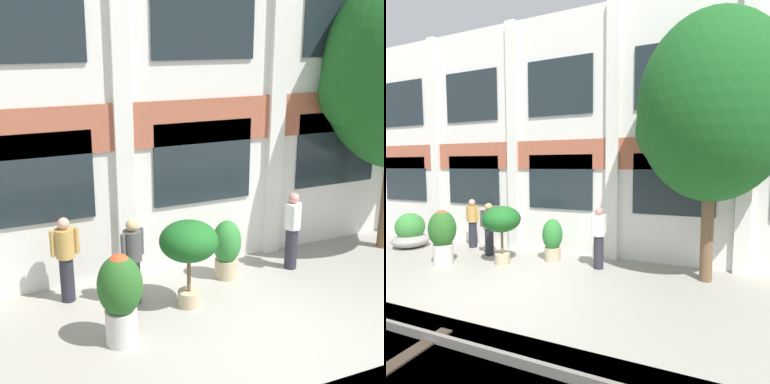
% 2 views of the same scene
% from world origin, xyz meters
% --- Properties ---
extents(ground_plane, '(80.00, 80.00, 0.00)m').
position_xyz_m(ground_plane, '(0.00, 0.00, 0.00)').
color(ground_plane, '#9E998E').
extents(apartment_facade, '(17.28, 0.64, 7.35)m').
position_xyz_m(apartment_facade, '(-0.00, 3.17, 3.67)').
color(apartment_facade, silver).
rests_on(apartment_facade, ground).
extents(potted_plant_fluted_column, '(0.72, 0.72, 1.54)m').
position_xyz_m(potted_plant_fluted_column, '(-2.50, 0.61, 0.89)').
color(potted_plant_fluted_column, beige).
rests_on(potted_plant_fluted_column, ground).
extents(potted_plant_glazed_jar, '(0.58, 0.58, 1.22)m').
position_xyz_m(potted_plant_glazed_jar, '(0.14, 2.09, 0.64)').
color(potted_plant_glazed_jar, tan).
rests_on(potted_plant_glazed_jar, ground).
extents(potted_plant_tall_urn, '(1.06, 1.06, 1.63)m').
position_xyz_m(potted_plant_tall_urn, '(-1.03, 1.30, 1.21)').
color(potted_plant_tall_urn, tan).
rests_on(potted_plant_tall_urn, ground).
extents(resident_by_doorway, '(0.34, 0.48, 1.66)m').
position_xyz_m(resident_by_doorway, '(1.60, 1.94, 0.89)').
color(resident_by_doorway, '#282833').
rests_on(resident_by_doorway, ground).
extents(resident_watching_tracks, '(0.53, 0.34, 1.64)m').
position_xyz_m(resident_watching_tracks, '(-3.01, 2.38, 0.88)').
color(resident_watching_tracks, '#282833').
rests_on(resident_watching_tracks, ground).
extents(resident_near_plants, '(0.49, 0.34, 1.62)m').
position_xyz_m(resident_near_plants, '(-1.90, 1.84, 0.87)').
color(resident_near_plants, '#282833').
rests_on(resident_near_plants, ground).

